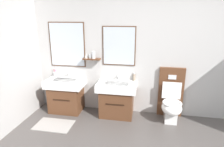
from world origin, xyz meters
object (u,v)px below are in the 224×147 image
Objects in this scene: vanity_sink_left at (66,94)px; toilet at (171,101)px; vanity_sink_right at (117,98)px; toothbrush_cup at (55,74)px; soap_dispenser at (134,77)px.

toilet reaches higher than vanity_sink_left.
toilet is at bearing 1.20° from vanity_sink_right.
toothbrush_cup is 1.12× the size of soap_dispenser.
vanity_sink_left is at bearing -172.12° from soap_dispenser.
toothbrush_cup is at bearing 149.12° from vanity_sink_left.
toilet reaches higher than vanity_sink_right.
vanity_sink_left is 0.77× the size of toilet.
vanity_sink_right is at bearing -148.58° from soap_dispenser.
toilet is at bearing 0.59° from vanity_sink_left.
toothbrush_cup is at bearing 176.22° from toilet.
toothbrush_cup reaches higher than vanity_sink_left.
vanity_sink_left is 4.47× the size of soap_dispenser.
vanity_sink_left is 1.00× the size of vanity_sink_right.
toothbrush_cup reaches higher than vanity_sink_right.
toothbrush_cup is at bearing -179.66° from soap_dispenser.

